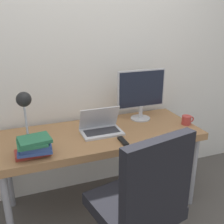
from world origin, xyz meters
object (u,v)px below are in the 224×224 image
Objects in this scene: office_chair at (142,199)px; laptop at (100,127)px; monitor at (141,92)px; mug at (187,120)px; desk_lamp at (25,110)px; book_stack at (34,147)px.

laptop is at bearing 92.54° from office_chair.
monitor is 3.87× the size of mug.
desk_lamp is 1.67× the size of book_stack.
desk_lamp is (-0.58, -0.06, 0.24)m from laptop.
monitor reaches higher than office_chair.
monitor reaches higher than book_stack.
monitor is at bearing 20.24° from laptop.
book_stack is (-0.55, -0.21, 0.02)m from laptop.
desk_lamp reaches higher than laptop.
office_chair is at bearing -47.25° from desk_lamp.
monitor reaches higher than laptop.
book_stack reaches higher than mug.
mug is at bearing 4.59° from book_stack.
monitor reaches higher than desk_lamp.
book_stack is (-1.01, -0.38, -0.19)m from monitor.
mug is at bearing -1.88° from desk_lamp.
mug is (0.33, -0.27, -0.22)m from monitor.
monitor is 0.48m from mug.
laptop is 0.32× the size of office_chair.
monitor is at bearing 64.55° from office_chair.
desk_lamp is at bearing -174.22° from laptop.
laptop is 0.53m from monitor.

